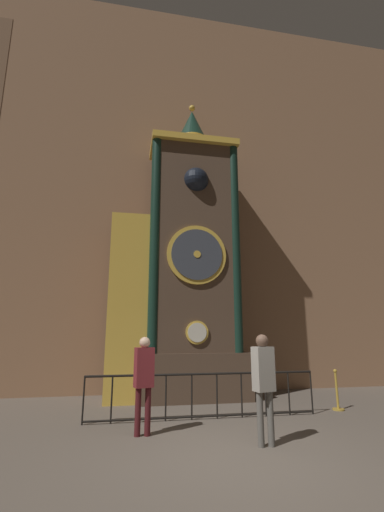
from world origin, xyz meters
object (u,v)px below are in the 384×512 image
at_px(clock_tower, 182,266).
at_px(visitor_near, 144,375).
at_px(stanchion_post, 337,397).
at_px(visitor_far, 264,377).

relative_size(clock_tower, visitor_near, 5.38).
relative_size(visitor_near, stanchion_post, 1.85).
xyz_separation_m(visitor_near, visitor_far, (1.98, -0.97, 0.04)).
bearing_deg(visitor_far, clock_tower, 85.90).
bearing_deg(visitor_far, visitor_near, 139.69).
bearing_deg(clock_tower, visitor_near, -110.41).
distance_m(clock_tower, visitor_far, 5.08).
relative_size(visitor_near, visitor_far, 0.97).
distance_m(visitor_near, stanchion_post, 4.96).
bearing_deg(visitor_near, clock_tower, 55.20).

